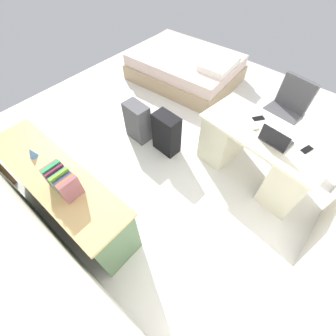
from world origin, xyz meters
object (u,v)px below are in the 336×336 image
object	(u,v)px
suitcase_spare_grey	(138,122)
credenza	(67,195)
cell_phone_by_mouse	(258,118)
cell_phone_near_laptop	(307,149)
suitcase_black	(166,134)
laptop	(275,139)
computer_mouse	(256,127)
office_chair	(281,116)
desk	(257,154)
figurine_small	(32,153)
bed	(186,68)

from	to	relation	value
suitcase_spare_grey	credenza	bearing A→B (deg)	108.05
credenza	cell_phone_by_mouse	bearing A→B (deg)	-118.05
suitcase_spare_grey	cell_phone_near_laptop	bearing A→B (deg)	-161.31
suitcase_black	cell_phone_by_mouse	bearing A→B (deg)	-145.91
laptop	cell_phone_by_mouse	distance (m)	0.40
laptop	computer_mouse	size ratio (longest dim) A/B	3.33
office_chair	laptop	xyz separation A→B (m)	(-0.20, 0.91, 0.37)
desk	office_chair	world-z (taller)	office_chair
suitcase_spare_grey	laptop	size ratio (longest dim) A/B	1.75
desk	laptop	bearing A→B (deg)	144.87
credenza	cell_phone_by_mouse	world-z (taller)	credenza
desk	laptop	world-z (taller)	laptop
computer_mouse	cell_phone_near_laptop	xyz separation A→B (m)	(-0.56, -0.06, -0.01)
cell_phone_near_laptop	figurine_small	size ratio (longest dim) A/B	1.24
cell_phone_by_mouse	desk	bearing A→B (deg)	174.52
laptop	cell_phone_near_laptop	world-z (taller)	laptop
bed	computer_mouse	distance (m)	2.34
suitcase_spare_grey	laptop	distance (m)	1.85
desk	cell_phone_by_mouse	world-z (taller)	cell_phone_by_mouse
suitcase_spare_grey	cell_phone_by_mouse	distance (m)	1.64
suitcase_spare_grey	laptop	world-z (taller)	laptop
suitcase_black	suitcase_spare_grey	world-z (taller)	suitcase_black
computer_mouse	cell_phone_by_mouse	distance (m)	0.18
cell_phone_near_laptop	figurine_small	xyz separation A→B (m)	(2.02, 1.93, 0.10)
desk	suitcase_black	distance (m)	1.20
credenza	suitcase_black	world-z (taller)	credenza
suitcase_spare_grey	cell_phone_near_laptop	xyz separation A→B (m)	(-2.05, -0.53, 0.46)
cell_phone_by_mouse	suitcase_spare_grey	bearing A→B (deg)	59.35
bed	cell_phone_near_laptop	world-z (taller)	cell_phone_near_laptop
office_chair	figurine_small	distance (m)	3.13
laptop	figurine_small	bearing A→B (deg)	46.38
office_chair	cell_phone_near_laptop	distance (m)	0.99
desk	figurine_small	world-z (taller)	figurine_small
credenza	bed	bearing A→B (deg)	-75.65
desk	computer_mouse	size ratio (longest dim) A/B	15.05
suitcase_black	laptop	world-z (taller)	laptop
desk	bed	distance (m)	2.39
bed	suitcase_spare_grey	xyz separation A→B (m)	(-0.44, 1.69, 0.05)
suitcase_spare_grey	computer_mouse	size ratio (longest dim) A/B	5.84
laptop	cell_phone_by_mouse	size ratio (longest dim) A/B	2.45
cell_phone_by_mouse	bed	bearing A→B (deg)	5.87
desk	cell_phone_near_laptop	bearing A→B (deg)	-174.25
laptop	cell_phone_by_mouse	bearing A→B (deg)	-38.42
cell_phone_by_mouse	figurine_small	world-z (taller)	figurine_small
cell_phone_near_laptop	figurine_small	distance (m)	2.79
credenza	suitcase_spare_grey	xyz separation A→B (m)	(0.35, -1.39, -0.10)
bed	cell_phone_by_mouse	world-z (taller)	cell_phone_by_mouse
suitcase_black	office_chair	bearing A→B (deg)	-127.26
office_chair	credenza	xyz separation A→B (m)	(1.20, 2.70, -0.02)
credenza	figurine_small	bearing A→B (deg)	0.28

